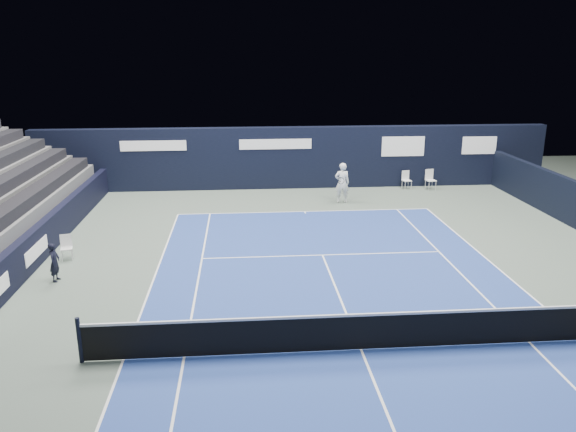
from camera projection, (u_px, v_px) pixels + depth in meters
name	position (u px, v px, depth m)	size (l,w,h in m)	color
ground	(346.00, 312.00, 15.09)	(48.00, 48.00, 0.00)	#4E5D53
court_surface	(361.00, 350.00, 13.18)	(10.97, 23.77, 0.01)	navy
folding_chair_back_a	(406.00, 177.00, 28.58)	(0.48, 0.50, 0.92)	white
folding_chair_back_b	(430.00, 178.00, 28.40)	(0.52, 0.51, 1.01)	white
line_judge_chair	(66.00, 245.00, 18.84)	(0.45, 0.44, 0.85)	white
line_judge	(55.00, 262.00, 17.00)	(0.44, 0.29, 1.21)	black
court_markings	(361.00, 350.00, 13.18)	(11.03, 23.83, 0.00)	white
tennis_net	(362.00, 331.00, 13.04)	(12.90, 0.10, 1.10)	black
back_sponsor_wall	(295.00, 158.00, 28.51)	(26.00, 0.63, 3.10)	black
side_barrier_left	(31.00, 251.00, 17.96)	(0.33, 22.00, 1.20)	black
tennis_player	(342.00, 183.00, 25.80)	(0.69, 0.84, 1.86)	white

